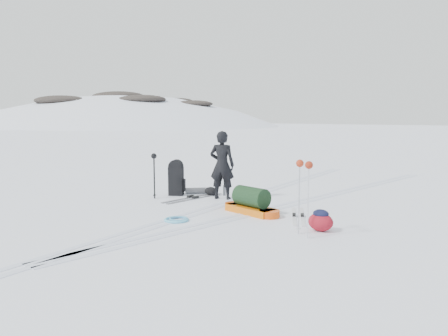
{
  "coord_description": "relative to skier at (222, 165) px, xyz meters",
  "views": [
    {
      "loc": [
        6.4,
        -8.12,
        2.2
      ],
      "look_at": [
        0.18,
        0.17,
        0.95
      ],
      "focal_mm": 35.0,
      "sensor_mm": 36.0,
      "label": 1
    }
  ],
  "objects": [
    {
      "name": "small_daypack",
      "position": [
        3.48,
        -1.46,
        -0.7
      ],
      "size": [
        0.61,
        0.58,
        0.42
      ],
      "rotation": [
        0.0,
        0.0,
        -0.57
      ],
      "color": "maroon",
      "rests_on": "ground"
    },
    {
      "name": "expedition_rucksack",
      "position": [
        -1.3,
        -0.28,
        -0.44
      ],
      "size": [
        0.78,
        1.03,
        0.99
      ],
      "rotation": [
        0.0,
        0.0,
        0.52
      ],
      "color": "black",
      "rests_on": "ground"
    },
    {
      "name": "touring_skis_grey",
      "position": [
        -0.66,
        -0.42,
        -0.89
      ],
      "size": [
        0.46,
        2.0,
        0.07
      ],
      "rotation": [
        0.0,
        0.0,
        1.49
      ],
      "color": "gray",
      "rests_on": "ground"
    },
    {
      "name": "pulk_sled",
      "position": [
        1.57,
        -0.97,
        -0.67
      ],
      "size": [
        1.62,
        0.75,
        0.6
      ],
      "rotation": [
        0.0,
        0.0,
        -0.2
      ],
      "color": "orange",
      "rests_on": "ground"
    },
    {
      "name": "ski_poles_black",
      "position": [
        -1.47,
        -1.04,
        0.09
      ],
      "size": [
        0.15,
        0.15,
        1.21
      ],
      "rotation": [
        0.0,
        0.0,
        -0.07
      ],
      "color": "black",
      "rests_on": "ground"
    },
    {
      "name": "rope_coil",
      "position": [
        0.72,
        -2.51,
        -0.87
      ],
      "size": [
        0.55,
        0.55,
        0.06
      ],
      "rotation": [
        0.0,
        0.0,
        -0.06
      ],
      "color": "#62CDEE",
      "rests_on": "ground"
    },
    {
      "name": "touring_skis_white",
      "position": [
        2.58,
        -0.64,
        -0.89
      ],
      "size": [
        1.09,
        1.68,
        0.07
      ],
      "rotation": [
        0.0,
        0.0,
        -1.07
      ],
      "color": "silver",
      "rests_on": "ground"
    },
    {
      "name": "skier",
      "position": [
        0.0,
        0.0,
        0.0
      ],
      "size": [
        0.77,
        0.65,
        1.8
      ],
      "primitive_type": "imported",
      "rotation": [
        0.0,
        0.0,
        3.52
      ],
      "color": "black",
      "rests_on": "ground"
    },
    {
      "name": "ground",
      "position": [
        0.49,
        -0.97,
        -0.9
      ],
      "size": [
        200.0,
        200.0,
        0.0
      ],
      "primitive_type": "plane",
      "color": "white",
      "rests_on": "ground"
    },
    {
      "name": "stuff_sack",
      "position": [
        -0.55,
        0.21,
        -0.78
      ],
      "size": [
        0.43,
        0.36,
        0.24
      ],
      "rotation": [
        0.0,
        0.0,
        0.22
      ],
      "color": "black",
      "rests_on": "ground"
    },
    {
      "name": "thermos_pair",
      "position": [
        -0.34,
        0.37,
        -0.76
      ],
      "size": [
        0.3,
        0.21,
        0.31
      ],
      "rotation": [
        0.0,
        0.0,
        -0.28
      ],
      "color": "#515358",
      "rests_on": "ground"
    },
    {
      "name": "ski_poles_silver",
      "position": [
        3.37,
        -1.99,
        0.27
      ],
      "size": [
        0.4,
        0.3,
        1.4
      ],
      "rotation": [
        0.0,
        0.0,
        -0.39
      ],
      "color": "#B2B5B9",
      "rests_on": "ground"
    },
    {
      "name": "ski_tracks",
      "position": [
        1.1,
        -0.1,
        -0.9
      ],
      "size": [
        3.38,
        17.97,
        0.01
      ],
      "color": "silver",
      "rests_on": "ground"
    }
  ]
}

